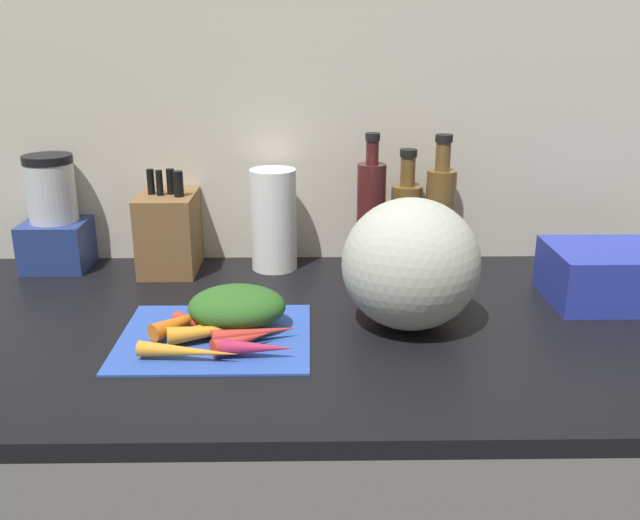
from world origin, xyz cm
name	(u,v)px	position (x,y,z in cm)	size (l,w,h in cm)	color
ground_plane	(311,327)	(0.00, 0.00, -1.50)	(170.00, 80.00, 3.00)	black
wall_back	(310,129)	(0.00, 38.50, 30.00)	(170.00, 3.00, 60.00)	beige
cutting_board	(215,336)	(-16.70, -7.85, 0.40)	(33.21, 28.30, 0.80)	#2D51B7
carrot_0	(244,317)	(-12.09, -3.63, 2.21)	(2.81, 2.81, 11.95)	orange
carrot_1	(209,327)	(-17.92, -7.27, 1.91)	(2.22, 2.22, 15.71)	red
carrot_2	(258,348)	(-8.58, -16.45, 2.25)	(2.90, 2.90, 12.23)	#B2264C
carrot_3	(189,351)	(-19.70, -17.34, 2.12)	(2.65, 2.65, 16.68)	orange
carrot_4	(204,330)	(-18.40, -8.83, 1.96)	(2.32, 2.32, 10.16)	orange
carrot_5	(195,317)	(-20.82, -4.16, 2.39)	(3.19, 3.19, 17.90)	orange
carrot_6	(243,340)	(-11.30, -13.59, 2.25)	(2.90, 2.90, 10.86)	red
carrot_7	(232,316)	(-14.14, -3.55, 2.34)	(3.07, 3.07, 12.53)	#B2264C
carrot_8	(257,333)	(-9.25, -10.43, 2.17)	(2.74, 2.74, 15.07)	red
carrot_9	(214,331)	(-16.52, -10.02, 2.41)	(3.22, 3.22, 15.75)	orange
carrot_10	(220,324)	(-16.14, -6.13, 1.99)	(2.37, 2.37, 16.90)	orange
carrot_greens_pile	(237,307)	(-13.05, -4.37, 4.48)	(17.41, 13.39, 7.36)	#2D6023
winter_squash	(411,264)	(17.89, -2.83, 11.84)	(24.60, 23.80, 23.68)	#B2B7A8
knife_block	(170,232)	(-31.13, 28.59, 8.93)	(12.12, 16.29, 22.92)	brown
blender_appliance	(55,220)	(-56.99, 31.21, 10.98)	(13.94, 13.94, 25.55)	navy
paper_towel_roll	(274,220)	(-8.01, 29.50, 11.29)	(10.12, 10.12, 22.58)	white
bottle_0	(371,215)	(13.41, 27.82, 12.83)	(6.29, 6.29, 30.64)	#471919
bottle_1	(406,220)	(21.67, 31.40, 10.50)	(6.97, 6.97, 26.58)	brown
bottle_2	(440,214)	(28.92, 29.55, 12.39)	(6.59, 6.59, 30.03)	brown
dish_rack	(622,275)	(61.68, 8.76, 5.41)	(28.79, 19.38, 10.81)	#2838AD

